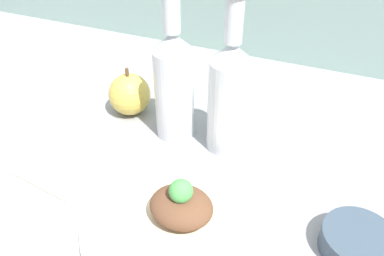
{
  "coord_description": "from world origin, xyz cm",
  "views": [
    {
      "loc": [
        16.02,
        -34.64,
        43.19
      ],
      "look_at": [
        -1.01,
        6.03,
        9.81
      ],
      "focal_mm": 35.0,
      "sensor_mm": 36.0,
      "label": 1
    }
  ],
  "objects_px": {
    "cider_bottle_right": "(229,94)",
    "apple": "(130,94)",
    "dipping_bowl": "(358,243)",
    "cider_bottle_left": "(174,82)",
    "plated_food": "(181,209)",
    "plate": "(182,220)"
  },
  "relations": [
    {
      "from": "apple",
      "to": "dipping_bowl",
      "type": "relative_size",
      "value": 1.02
    },
    {
      "from": "plate",
      "to": "cider_bottle_left",
      "type": "height_order",
      "value": "cider_bottle_left"
    },
    {
      "from": "plate",
      "to": "plated_food",
      "type": "distance_m",
      "value": 0.03
    },
    {
      "from": "plate",
      "to": "plated_food",
      "type": "xyz_separation_m",
      "value": [
        0.0,
        -0.0,
        0.03
      ]
    },
    {
      "from": "cider_bottle_right",
      "to": "apple",
      "type": "xyz_separation_m",
      "value": [
        -0.21,
        0.03,
        -0.07
      ]
    },
    {
      "from": "cider_bottle_left",
      "to": "apple",
      "type": "bearing_deg",
      "value": 166.36
    },
    {
      "from": "cider_bottle_right",
      "to": "apple",
      "type": "bearing_deg",
      "value": 172.73
    },
    {
      "from": "plated_food",
      "to": "dipping_bowl",
      "type": "height_order",
      "value": "plated_food"
    },
    {
      "from": "apple",
      "to": "cider_bottle_right",
      "type": "bearing_deg",
      "value": -7.27
    },
    {
      "from": "cider_bottle_left",
      "to": "plated_food",
      "type": "bearing_deg",
      "value": -62.88
    },
    {
      "from": "dipping_bowl",
      "to": "cider_bottle_right",
      "type": "bearing_deg",
      "value": 148.22
    },
    {
      "from": "plated_food",
      "to": "cider_bottle_left",
      "type": "distance_m",
      "value": 0.23
    },
    {
      "from": "plate",
      "to": "cider_bottle_left",
      "type": "relative_size",
      "value": 1.01
    },
    {
      "from": "plated_food",
      "to": "apple",
      "type": "relative_size",
      "value": 1.85
    },
    {
      "from": "cider_bottle_right",
      "to": "dipping_bowl",
      "type": "relative_size",
      "value": 2.9
    },
    {
      "from": "cider_bottle_left",
      "to": "apple",
      "type": "distance_m",
      "value": 0.13
    },
    {
      "from": "plated_food",
      "to": "apple",
      "type": "xyz_separation_m",
      "value": [
        -0.21,
        0.22,
        0.01
      ]
    },
    {
      "from": "apple",
      "to": "dipping_bowl",
      "type": "distance_m",
      "value": 0.47
    },
    {
      "from": "plated_food",
      "to": "cider_bottle_left",
      "type": "relative_size",
      "value": 0.65
    },
    {
      "from": "apple",
      "to": "dipping_bowl",
      "type": "xyz_separation_m",
      "value": [
        0.44,
        -0.17,
        -0.02
      ]
    },
    {
      "from": "apple",
      "to": "plated_food",
      "type": "bearing_deg",
      "value": -46.38
    },
    {
      "from": "cider_bottle_right",
      "to": "apple",
      "type": "relative_size",
      "value": 2.85
    }
  ]
}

